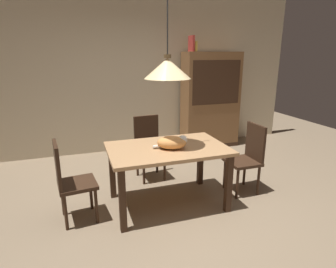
{
  "coord_description": "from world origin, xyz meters",
  "views": [
    {
      "loc": [
        -1.12,
        -2.63,
        1.82
      ],
      "look_at": [
        -0.05,
        0.56,
        0.85
      ],
      "focal_mm": 30.05,
      "sensor_mm": 36.0,
      "label": 1
    }
  ],
  "objects_px": {
    "chair_left_side": "(69,179)",
    "cat_sleeping": "(173,142)",
    "pendant_lamp": "(167,68)",
    "hutch_bookcase": "(210,102)",
    "book_yellow_short": "(194,46)",
    "dining_table": "(168,155)",
    "chair_right_side": "(248,155)",
    "chair_far_back": "(149,144)",
    "book_red_tall": "(191,44)"
  },
  "relations": [
    {
      "from": "chair_far_back",
      "to": "pendant_lamp",
      "type": "relative_size",
      "value": 0.72
    },
    {
      "from": "dining_table",
      "to": "hutch_bookcase",
      "type": "xyz_separation_m",
      "value": [
        1.54,
        1.95,
        0.24
      ]
    },
    {
      "from": "dining_table",
      "to": "chair_far_back",
      "type": "bearing_deg",
      "value": 90.37
    },
    {
      "from": "cat_sleeping",
      "to": "book_red_tall",
      "type": "distance_m",
      "value": 2.57
    },
    {
      "from": "chair_right_side",
      "to": "cat_sleeping",
      "type": "relative_size",
      "value": 2.28
    },
    {
      "from": "pendant_lamp",
      "to": "hutch_bookcase",
      "type": "bearing_deg",
      "value": 51.79
    },
    {
      "from": "chair_left_side",
      "to": "hutch_bookcase",
      "type": "xyz_separation_m",
      "value": [
        2.67,
        1.96,
        0.38
      ]
    },
    {
      "from": "chair_right_side",
      "to": "pendant_lamp",
      "type": "relative_size",
      "value": 0.72
    },
    {
      "from": "chair_left_side",
      "to": "book_yellow_short",
      "type": "height_order",
      "value": "book_yellow_short"
    },
    {
      "from": "chair_left_side",
      "to": "cat_sleeping",
      "type": "height_order",
      "value": "chair_left_side"
    },
    {
      "from": "chair_right_side",
      "to": "book_yellow_short",
      "type": "distance_m",
      "value": 2.42
    },
    {
      "from": "hutch_bookcase",
      "to": "book_yellow_short",
      "type": "bearing_deg",
      "value": 179.77
    },
    {
      "from": "dining_table",
      "to": "cat_sleeping",
      "type": "bearing_deg",
      "value": -62.12
    },
    {
      "from": "dining_table",
      "to": "book_yellow_short",
      "type": "xyz_separation_m",
      "value": [
        1.17,
        1.96,
        1.29
      ]
    },
    {
      "from": "book_yellow_short",
      "to": "chair_left_side",
      "type": "bearing_deg",
      "value": -139.41
    },
    {
      "from": "book_yellow_short",
      "to": "dining_table",
      "type": "bearing_deg",
      "value": -120.8
    },
    {
      "from": "cat_sleeping",
      "to": "book_red_tall",
      "type": "height_order",
      "value": "book_red_tall"
    },
    {
      "from": "cat_sleeping",
      "to": "dining_table",
      "type": "bearing_deg",
      "value": 117.88
    },
    {
      "from": "chair_right_side",
      "to": "hutch_bookcase",
      "type": "distance_m",
      "value": 2.03
    },
    {
      "from": "cat_sleeping",
      "to": "pendant_lamp",
      "type": "distance_m",
      "value": 0.84
    },
    {
      "from": "chair_left_side",
      "to": "book_red_tall",
      "type": "xyz_separation_m",
      "value": [
        2.24,
        1.97,
        1.48
      ]
    },
    {
      "from": "hutch_bookcase",
      "to": "book_yellow_short",
      "type": "height_order",
      "value": "book_yellow_short"
    },
    {
      "from": "chair_right_side",
      "to": "book_yellow_short",
      "type": "height_order",
      "value": "book_yellow_short"
    },
    {
      "from": "chair_far_back",
      "to": "pendant_lamp",
      "type": "distance_m",
      "value": 1.45
    },
    {
      "from": "chair_left_side",
      "to": "book_red_tall",
      "type": "distance_m",
      "value": 3.32
    },
    {
      "from": "dining_table",
      "to": "hutch_bookcase",
      "type": "height_order",
      "value": "hutch_bookcase"
    },
    {
      "from": "book_red_tall",
      "to": "book_yellow_short",
      "type": "distance_m",
      "value": 0.08
    },
    {
      "from": "chair_right_side",
      "to": "chair_far_back",
      "type": "xyz_separation_m",
      "value": [
        -1.13,
        0.88,
        0.0
      ]
    },
    {
      "from": "pendant_lamp",
      "to": "book_red_tall",
      "type": "relative_size",
      "value": 4.64
    },
    {
      "from": "chair_far_back",
      "to": "book_red_tall",
      "type": "distance_m",
      "value": 2.14
    },
    {
      "from": "chair_far_back",
      "to": "hutch_bookcase",
      "type": "bearing_deg",
      "value": 34.87
    },
    {
      "from": "dining_table",
      "to": "chair_left_side",
      "type": "bearing_deg",
      "value": -179.54
    },
    {
      "from": "chair_right_side",
      "to": "hutch_bookcase",
      "type": "bearing_deg",
      "value": 78.13
    },
    {
      "from": "chair_left_side",
      "to": "hutch_bookcase",
      "type": "relative_size",
      "value": 0.5
    },
    {
      "from": "dining_table",
      "to": "book_red_tall",
      "type": "distance_m",
      "value": 2.62
    },
    {
      "from": "book_red_tall",
      "to": "hutch_bookcase",
      "type": "bearing_deg",
      "value": -0.2
    },
    {
      "from": "chair_left_side",
      "to": "chair_far_back",
      "type": "bearing_deg",
      "value": 38.33
    },
    {
      "from": "dining_table",
      "to": "chair_right_side",
      "type": "xyz_separation_m",
      "value": [
        1.13,
        0.0,
        -0.14
      ]
    },
    {
      "from": "hutch_bookcase",
      "to": "chair_left_side",
      "type": "bearing_deg",
      "value": -143.63
    },
    {
      "from": "dining_table",
      "to": "book_red_tall",
      "type": "xyz_separation_m",
      "value": [
        1.11,
        1.96,
        1.34
      ]
    },
    {
      "from": "chair_right_side",
      "to": "cat_sleeping",
      "type": "height_order",
      "value": "chair_right_side"
    },
    {
      "from": "cat_sleeping",
      "to": "book_red_tall",
      "type": "bearing_deg",
      "value": 62.2
    },
    {
      "from": "dining_table",
      "to": "cat_sleeping",
      "type": "height_order",
      "value": "cat_sleeping"
    },
    {
      "from": "hutch_bookcase",
      "to": "chair_right_side",
      "type": "bearing_deg",
      "value": -101.87
    },
    {
      "from": "chair_right_side",
      "to": "dining_table",
      "type": "bearing_deg",
      "value": -179.97
    },
    {
      "from": "pendant_lamp",
      "to": "book_yellow_short",
      "type": "xyz_separation_m",
      "value": [
        1.17,
        1.96,
        0.28
      ]
    },
    {
      "from": "chair_right_side",
      "to": "chair_far_back",
      "type": "distance_m",
      "value": 1.43
    },
    {
      "from": "book_red_tall",
      "to": "book_yellow_short",
      "type": "height_order",
      "value": "book_red_tall"
    },
    {
      "from": "chair_left_side",
      "to": "hutch_bookcase",
      "type": "distance_m",
      "value": 3.33
    },
    {
      "from": "chair_right_side",
      "to": "book_yellow_short",
      "type": "bearing_deg",
      "value": 88.9
    }
  ]
}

